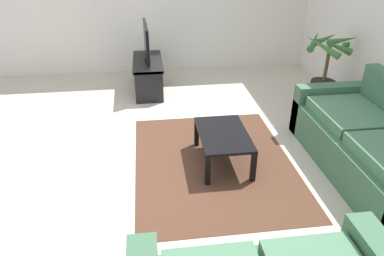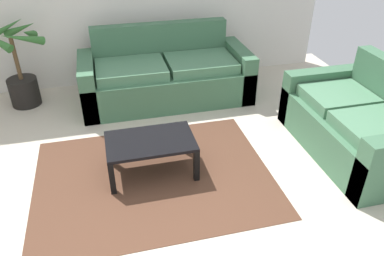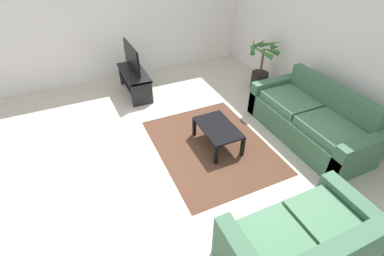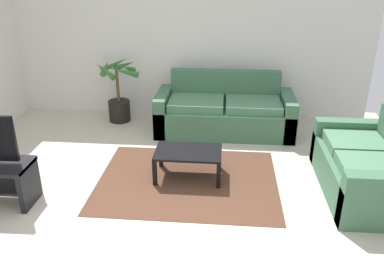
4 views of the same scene
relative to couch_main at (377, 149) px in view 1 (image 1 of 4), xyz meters
The scene contains 7 objects.
ground_plane 2.38m from the couch_main, 104.97° to the right, with size 6.60×6.60×0.00m, color beige.
couch_main is the anchor object (origin of this frame).
tv_stand 3.46m from the couch_main, 139.65° to the right, with size 1.10×0.45×0.49m.
tv 3.49m from the couch_main, 139.69° to the right, with size 0.92×0.10×0.55m.
coffee_table 1.55m from the couch_main, 105.89° to the right, with size 0.82×0.51×0.36m.
area_rug 1.68m from the couch_main, 104.93° to the right, with size 2.20×1.70×0.01m, color #513323.
potted_palm 1.78m from the couch_main, behind, with size 0.74×0.77×1.05m.
Camera 1 is at (3.43, 0.02, 2.21)m, focal length 33.55 mm.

